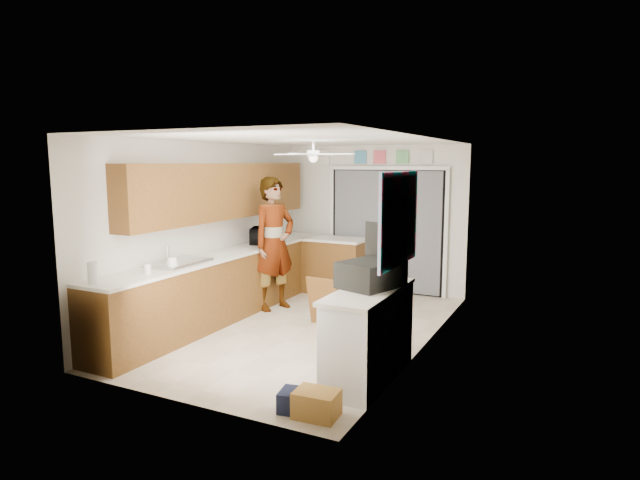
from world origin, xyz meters
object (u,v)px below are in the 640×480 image
(microwave, at_px, (262,236))
(dog, at_px, (342,287))
(paper_towel_roll, at_px, (93,273))
(suitcase, at_px, (371,274))
(cup, at_px, (173,265))
(navy_crate, at_px, (297,401))
(man, at_px, (274,244))
(cardboard_box, at_px, (317,404))

(microwave, relative_size, dog, 0.81)
(paper_towel_roll, height_order, suitcase, suitcase)
(microwave, xyz_separation_m, dog, (1.12, 0.62, -0.84))
(dog, bearing_deg, microwave, -153.88)
(cup, bearing_deg, dog, 70.41)
(microwave, xyz_separation_m, navy_crate, (2.33, -3.11, -0.97))
(cup, distance_m, man, 1.94)
(microwave, distance_m, cardboard_box, 4.14)
(microwave, distance_m, cup, 2.19)
(suitcase, relative_size, cardboard_box, 1.67)
(cardboard_box, xyz_separation_m, dog, (-1.42, 3.75, 0.11))
(microwave, height_order, dog, microwave)
(cardboard_box, bearing_deg, cup, 158.63)
(cup, height_order, navy_crate, cup)
(microwave, distance_m, man, 0.47)
(paper_towel_roll, xyz_separation_m, man, (0.48, 2.92, -0.06))
(cardboard_box, distance_m, dog, 4.01)
(man, xyz_separation_m, dog, (0.73, 0.88, -0.78))
(suitcase, xyz_separation_m, cardboard_box, (-0.07, -1.12, -0.96))
(cup, relative_size, dog, 0.22)
(paper_towel_roll, height_order, cardboard_box, paper_towel_roll)
(paper_towel_roll, distance_m, suitcase, 2.94)
(cup, distance_m, suitcase, 2.49)
(cup, distance_m, navy_crate, 2.56)
(paper_towel_roll, distance_m, navy_crate, 2.61)
(paper_towel_roll, xyz_separation_m, dog, (1.21, 3.80, -0.83))
(man, bearing_deg, cup, -168.17)
(navy_crate, distance_m, dog, 3.93)
(microwave, height_order, man, man)
(suitcase, xyz_separation_m, dog, (-1.49, 2.63, -0.85))
(cup, xyz_separation_m, navy_crate, (2.21, -0.93, -0.90))
(cup, xyz_separation_m, cardboard_box, (2.41, -0.94, -0.87))
(navy_crate, bearing_deg, suitcase, 75.96)
(man, bearing_deg, paper_towel_roll, -169.61)
(microwave, distance_m, paper_towel_roll, 3.18)
(cup, relative_size, cardboard_box, 0.33)
(suitcase, height_order, cardboard_box, suitcase)
(cup, height_order, man, man)
(paper_towel_roll, bearing_deg, dog, 72.34)
(microwave, bearing_deg, paper_towel_roll, 155.02)
(microwave, relative_size, man, 0.23)
(microwave, distance_m, suitcase, 3.29)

